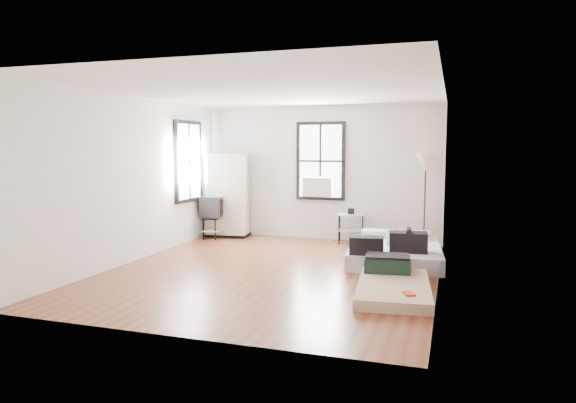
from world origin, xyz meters
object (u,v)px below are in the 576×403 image
(mattress_main, at_px, (395,251))
(floor_lamp, at_px, (426,167))
(mattress_bare, at_px, (392,282))
(side_table, at_px, (351,219))
(wardrobe, at_px, (227,195))
(tv_stand, at_px, (213,208))

(mattress_main, xyz_separation_m, floor_lamp, (0.40, 1.41, 1.39))
(mattress_main, relative_size, mattress_bare, 1.17)
(side_table, bearing_deg, mattress_bare, -69.87)
(wardrobe, height_order, side_table, wardrobe)
(mattress_main, height_order, mattress_bare, mattress_main)
(mattress_main, xyz_separation_m, wardrobe, (-3.75, 1.41, 0.72))
(mattress_bare, relative_size, side_table, 2.64)
(side_table, bearing_deg, wardrobe, -178.52)
(mattress_main, height_order, floor_lamp, floor_lamp)
(wardrobe, relative_size, tv_stand, 2.01)
(mattress_main, xyz_separation_m, side_table, (-1.04, 1.48, 0.30))
(side_table, xyz_separation_m, floor_lamp, (1.44, -0.07, 1.09))
(mattress_bare, xyz_separation_m, tv_stand, (-4.13, 2.97, 0.52))
(tv_stand, bearing_deg, floor_lamp, -3.08)
(mattress_bare, relative_size, tv_stand, 2.08)
(wardrobe, distance_m, tv_stand, 0.42)
(mattress_main, height_order, wardrobe, wardrobe)
(floor_lamp, xyz_separation_m, tv_stand, (-4.36, -0.25, -0.93))
(mattress_main, relative_size, tv_stand, 2.42)
(mattress_bare, distance_m, wardrobe, 5.12)
(mattress_main, bearing_deg, mattress_bare, -90.16)
(wardrobe, xyz_separation_m, side_table, (2.71, 0.07, -0.42))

